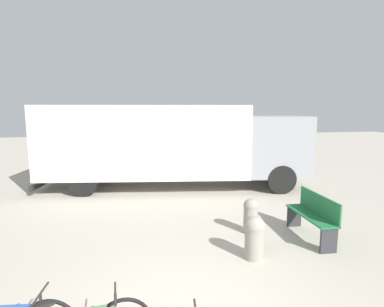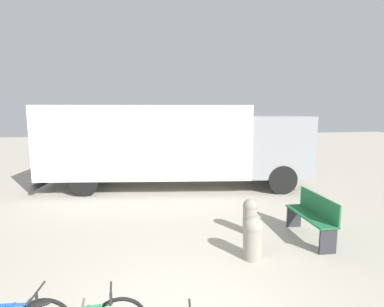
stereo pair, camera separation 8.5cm
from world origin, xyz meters
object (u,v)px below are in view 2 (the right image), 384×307
at_px(park_bench, 313,215).
at_px(bollard_far_bench, 250,215).
at_px(bollard_near_bench, 253,236).
at_px(delivery_truck, 172,142).

height_order(park_bench, bollard_far_bench, park_bench).
height_order(bollard_near_bench, bollard_far_bench, bollard_near_bench).
bearing_deg(bollard_near_bench, bollard_far_bench, 71.00).
bearing_deg(delivery_truck, bollard_far_bench, -65.94).
bearing_deg(delivery_truck, bollard_near_bench, -72.93).
relative_size(delivery_truck, bollard_far_bench, 11.88).
bearing_deg(park_bench, bollard_far_bench, 68.22).
height_order(delivery_truck, park_bench, delivery_truck).
height_order(park_bench, bollard_near_bench, park_bench).
xyz_separation_m(delivery_truck, bollard_near_bench, (0.81, -5.46, -1.18)).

